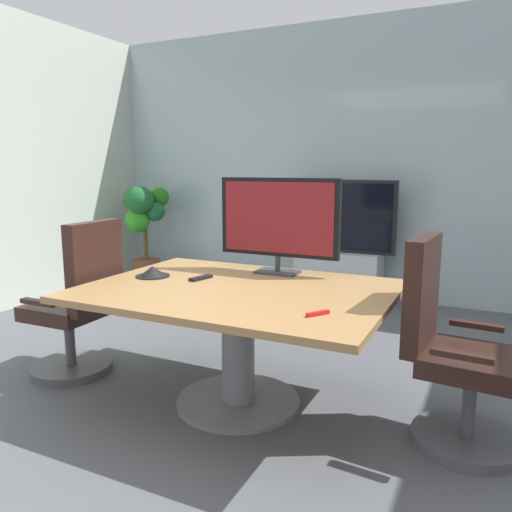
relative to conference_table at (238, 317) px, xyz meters
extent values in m
plane|color=#515459|center=(0.04, -0.21, -0.56)|extent=(7.34, 7.34, 0.00)
cube|color=#9EB2B7|center=(0.04, 2.92, 0.93)|extent=(6.34, 0.10, 2.98)
cube|color=olive|center=(0.00, 0.00, 0.16)|extent=(1.79, 1.32, 0.04)
cylinder|color=slate|center=(0.00, 0.00, -0.21)|extent=(0.20, 0.20, 0.70)
cylinder|color=slate|center=(0.00, 0.00, -0.54)|extent=(0.76, 0.76, 0.03)
cylinder|color=#4C4C51|center=(-1.30, -0.09, -0.53)|extent=(0.56, 0.56, 0.06)
cylinder|color=#4C4C51|center=(-1.30, -0.09, -0.32)|extent=(0.07, 0.07, 0.36)
cube|color=black|center=(-1.30, -0.09, -0.10)|extent=(0.49, 0.49, 0.10)
cube|color=black|center=(-1.03, -0.08, 0.23)|extent=(0.10, 0.46, 0.60)
cube|color=black|center=(-1.28, 0.17, 0.02)|extent=(0.28, 0.06, 0.03)
cube|color=black|center=(-1.27, -0.35, 0.02)|extent=(0.28, 0.06, 0.03)
cylinder|color=#4C4C51|center=(1.30, 0.10, -0.53)|extent=(0.56, 0.56, 0.06)
cylinder|color=#4C4C51|center=(1.30, 0.10, -0.32)|extent=(0.07, 0.07, 0.36)
cube|color=black|center=(1.30, 0.10, -0.10)|extent=(0.52, 0.52, 0.10)
cube|color=black|center=(1.03, 0.13, 0.23)|extent=(0.13, 0.46, 0.60)
cube|color=black|center=(1.26, -0.15, 0.02)|extent=(0.28, 0.07, 0.03)
cube|color=black|center=(1.30, 0.36, 0.02)|extent=(0.28, 0.07, 0.03)
cube|color=#333338|center=(0.05, 0.48, 0.19)|extent=(0.28, 0.18, 0.02)
cylinder|color=#333338|center=(0.05, 0.48, 0.25)|extent=(0.04, 0.04, 0.10)
cube|color=black|center=(0.05, 0.49, 0.56)|extent=(0.84, 0.04, 0.52)
cube|color=maroon|center=(0.05, 0.47, 0.56)|extent=(0.77, 0.01, 0.47)
cube|color=#B7BABC|center=(-0.14, 2.57, -0.28)|extent=(0.90, 0.36, 0.55)
cube|color=black|center=(-0.14, 2.55, 0.37)|extent=(1.20, 0.06, 0.76)
cube|color=black|center=(-0.14, 2.52, 0.37)|extent=(1.12, 0.01, 0.69)
cylinder|color=brown|center=(-2.54, 2.37, -0.41)|extent=(0.34, 0.34, 0.30)
cylinder|color=brown|center=(-2.54, 2.37, -0.04)|extent=(0.05, 0.05, 0.44)
sphere|color=#1B5F32|center=(-2.39, 2.39, 0.35)|extent=(0.23, 0.23, 0.23)
sphere|color=#24731C|center=(-2.42, 2.52, 0.51)|extent=(0.24, 0.24, 0.24)
sphere|color=#1E8224|center=(-2.63, 2.58, 0.44)|extent=(0.29, 0.29, 0.29)
sphere|color=#2B5E27|center=(-2.67, 2.33, 0.50)|extent=(0.28, 0.28, 0.28)
sphere|color=green|center=(-2.57, 2.27, 0.24)|extent=(0.30, 0.30, 0.30)
sphere|color=#1C5E2B|center=(-2.50, 2.24, 0.49)|extent=(0.34, 0.34, 0.34)
cone|color=black|center=(-0.64, 0.03, 0.22)|extent=(0.19, 0.19, 0.07)
cylinder|color=black|center=(-0.64, 0.03, 0.19)|extent=(0.22, 0.22, 0.01)
cube|color=black|center=(-0.31, 0.09, 0.19)|extent=(0.09, 0.18, 0.02)
cube|color=red|center=(0.61, -0.33, 0.19)|extent=(0.09, 0.12, 0.02)
camera|label=1|loc=(1.35, -2.55, 0.89)|focal=35.04mm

